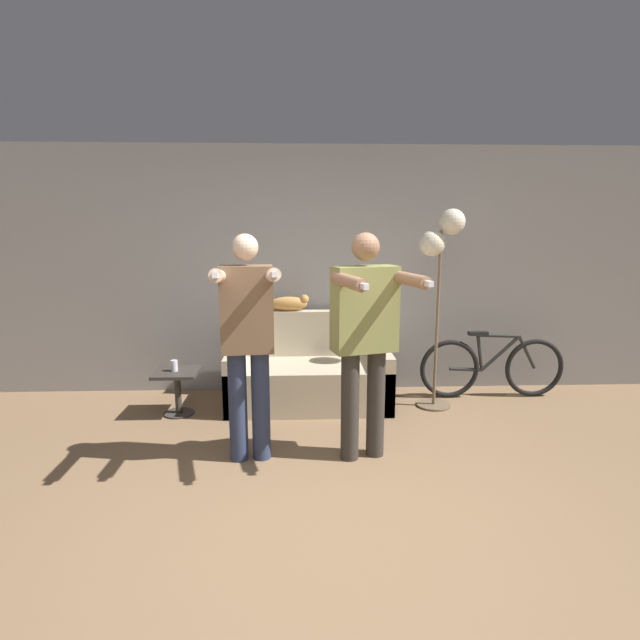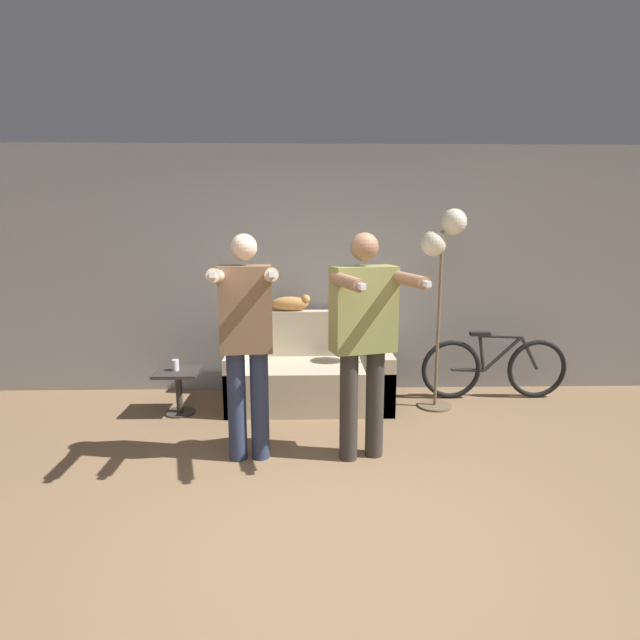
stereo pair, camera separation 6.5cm
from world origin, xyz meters
The scene contains 10 objects.
ground_plane centered at (0.00, 0.00, 0.00)m, with size 16.00×16.00×0.00m, color #846647.
wall_back centered at (0.00, 2.69, 1.30)m, with size 10.00×0.05×2.60m.
couch centered at (-0.08, 2.21, 0.29)m, with size 1.60×0.81×0.90m.
person_left centered at (-0.55, 0.97, 0.99)m, with size 0.50×0.70×1.73m.
person_right centered at (0.32, 0.98, 1.01)m, with size 0.65×0.77×1.73m.
cat centered at (-0.28, 2.50, 0.98)m, with size 0.52×0.13×0.17m.
floor_lamp centered at (1.18, 2.07, 1.56)m, with size 0.42×0.34×1.94m.
side_table centered at (-1.33, 1.95, 0.31)m, with size 0.41×0.41×0.43m.
cup centered at (-1.35, 1.95, 0.48)m, with size 0.06×0.06×0.10m.
bicycle centered at (1.84, 2.31, 0.33)m, with size 1.52×0.07×0.71m.
Camera 1 is at (-0.16, -2.64, 1.78)m, focal length 28.00 mm.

